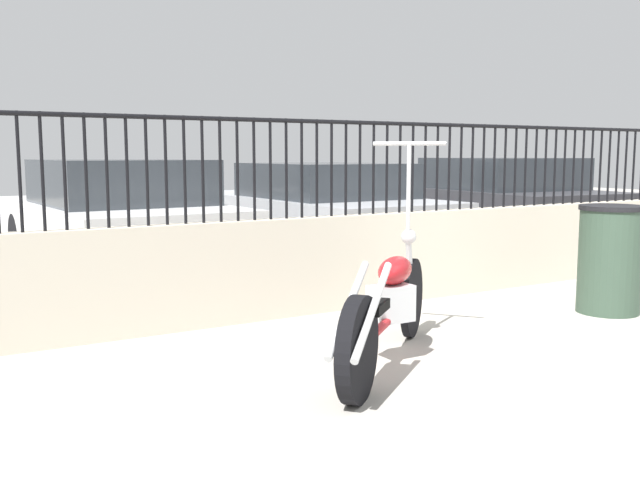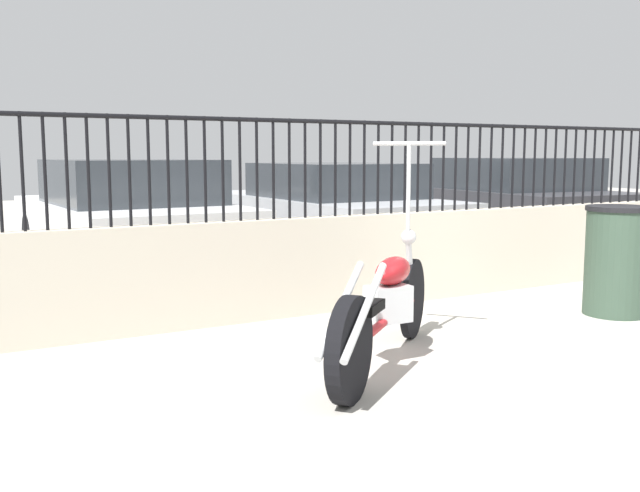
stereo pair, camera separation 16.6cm
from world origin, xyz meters
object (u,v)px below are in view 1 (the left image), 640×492
motorcycle_red (386,307)px  car_silver (318,209)px  car_white (117,216)px  trash_bin (610,259)px  car_dark_grey (494,201)px

motorcycle_red → car_silver: bearing=23.7°
motorcycle_red → car_white: motorcycle_red is taller
car_silver → trash_bin: bearing=-175.4°
car_white → car_dark_grey: (5.54, -0.40, 0.01)m
motorcycle_red → car_silver: 5.09m
car_silver → motorcycle_red: bearing=153.5°
trash_bin → car_white: bearing=125.5°
car_silver → car_white: bearing=89.0°
car_white → car_dark_grey: 5.55m
motorcycle_red → car_white: 4.63m
car_white → car_silver: (2.68, -0.02, -0.02)m
car_white → car_silver: 2.68m
motorcycle_red → car_white: (-0.45, 4.60, 0.26)m
car_white → car_dark_grey: size_ratio=1.00×
motorcycle_red → car_dark_grey: (5.09, 4.19, 0.27)m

